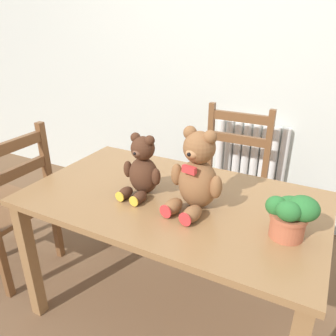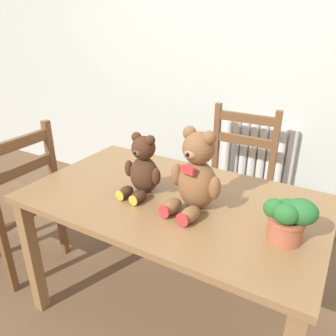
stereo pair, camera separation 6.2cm
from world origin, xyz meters
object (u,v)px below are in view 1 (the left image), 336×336
at_px(potted_plant, 291,214).
at_px(wooden_chair_behind, 230,181).
at_px(teddy_bear_left, 142,169).
at_px(teddy_bear_right, 197,175).
at_px(wooden_chair_side, 8,206).

bearing_deg(potted_plant, wooden_chair_behind, 119.22).
height_order(teddy_bear_left, teddy_bear_right, teddy_bear_right).
xyz_separation_m(teddy_bear_right, potted_plant, (0.40, -0.04, -0.06)).
xyz_separation_m(wooden_chair_behind, teddy_bear_left, (-0.19, -0.84, 0.39)).
bearing_deg(wooden_chair_side, teddy_bear_right, -84.72).
distance_m(wooden_chair_side, teddy_bear_left, 0.99).
xyz_separation_m(wooden_chair_behind, potted_plant, (0.49, -0.88, 0.36)).
relative_size(teddy_bear_left, potted_plant, 1.53).
distance_m(teddy_bear_left, teddy_bear_right, 0.28).
bearing_deg(potted_plant, wooden_chair_side, -177.43).
bearing_deg(potted_plant, teddy_bear_right, 174.57).
bearing_deg(wooden_chair_behind, teddy_bear_left, 77.39).
relative_size(wooden_chair_side, teddy_bear_left, 3.22).
distance_m(wooden_chair_side, potted_plant, 1.63).
xyz_separation_m(wooden_chair_side, teddy_bear_right, (1.18, 0.11, 0.42)).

